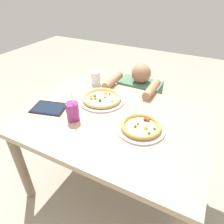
% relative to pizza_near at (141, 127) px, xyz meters
% --- Properties ---
extents(ground_plane, '(8.00, 8.00, 0.00)m').
position_rel_pizza_near_xyz_m(ground_plane, '(-0.22, 0.03, -0.77)').
color(ground_plane, '#9E9384').
extents(dining_table, '(1.31, 0.95, 0.75)m').
position_rel_pizza_near_xyz_m(dining_table, '(-0.22, 0.03, -0.12)').
color(dining_table, tan).
rests_on(dining_table, ground).
extents(pizza_near, '(0.31, 0.31, 0.04)m').
position_rel_pizza_near_xyz_m(pizza_near, '(0.00, 0.00, 0.00)').
color(pizza_near, '#B7B7BC').
rests_on(pizza_near, dining_table).
extents(pizza_far, '(0.35, 0.35, 0.04)m').
position_rel_pizza_near_xyz_m(pizza_far, '(-0.39, 0.19, 0.00)').
color(pizza_far, '#B7B7BC').
rests_on(pizza_far, dining_table).
extents(drink_cup_colored, '(0.08, 0.08, 0.22)m').
position_rel_pizza_near_xyz_m(drink_cup_colored, '(-0.44, -0.11, 0.05)').
color(drink_cup_colored, '#8C2D72').
rests_on(drink_cup_colored, dining_table).
extents(water_cup_clear, '(0.08, 0.08, 0.11)m').
position_rel_pizza_near_xyz_m(water_cup_clear, '(-0.59, 0.43, 0.04)').
color(water_cup_clear, silver).
rests_on(water_cup_clear, dining_table).
extents(paper_napkin, '(0.17, 0.16, 0.00)m').
position_rel_pizza_near_xyz_m(paper_napkin, '(-0.33, -0.30, -0.02)').
color(paper_napkin, white).
rests_on(paper_napkin, dining_table).
extents(tablet, '(0.28, 0.23, 0.01)m').
position_rel_pizza_near_xyz_m(tablet, '(-0.68, -0.08, -0.01)').
color(tablet, black).
rests_on(tablet, dining_table).
extents(diner_seated, '(0.43, 0.53, 0.89)m').
position_rel_pizza_near_xyz_m(diner_seated, '(-0.27, 0.71, -0.37)').
color(diner_seated, '#333847').
rests_on(diner_seated, ground).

